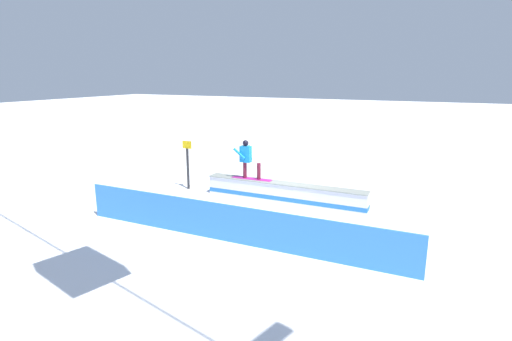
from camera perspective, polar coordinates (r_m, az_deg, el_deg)
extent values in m
plane|color=white|center=(14.64, 3.98, -4.41)|extent=(120.00, 120.00, 0.00)
cube|color=white|center=(14.55, 4.00, -3.17)|extent=(5.98, 0.50, 0.67)
cube|color=blue|center=(14.59, 3.99, -3.79)|extent=(5.99, 0.51, 0.16)
cube|color=gray|center=(14.45, 4.02, -1.83)|extent=(5.98, 0.56, 0.04)
cube|color=#B51C8A|center=(14.95, -0.60, -1.16)|extent=(1.56, 0.33, 0.01)
cylinder|color=maroon|center=(14.99, -1.59, 0.10)|extent=(0.14, 0.14, 0.60)
cylinder|color=maroon|center=(14.76, 0.40, -0.11)|extent=(0.14, 0.14, 0.60)
cube|color=#1887DA|center=(14.85, -1.48, 2.34)|extent=(0.41, 0.25, 0.60)
sphere|color=black|center=(14.77, -1.49, 3.90)|extent=(0.22, 0.22, 0.22)
cylinder|color=#1887DA|center=(14.77, -2.39, 2.39)|extent=(0.49, 0.11, 0.41)
cylinder|color=#1887DA|center=(14.95, -0.87, 2.54)|extent=(0.20, 0.10, 0.56)
cube|color=#337CDF|center=(11.07, -3.61, -7.52)|extent=(9.89, 0.10, 1.07)
cylinder|color=#262628|center=(16.25, -9.61, 0.24)|extent=(0.10, 0.10, 1.64)
cube|color=yellow|center=(16.06, -9.75, 3.62)|extent=(0.40, 0.04, 0.30)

